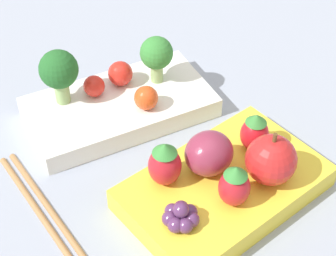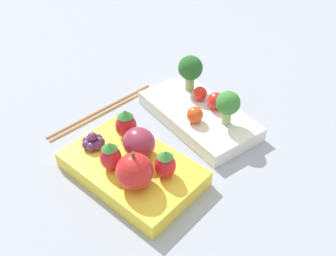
{
  "view_description": "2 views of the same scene",
  "coord_description": "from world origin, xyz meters",
  "px_view_note": "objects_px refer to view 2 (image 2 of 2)",
  "views": [
    {
      "loc": [
        -0.23,
        -0.33,
        0.41
      ],
      "look_at": [
        0.0,
        -0.0,
        0.03
      ],
      "focal_mm": 60.0,
      "sensor_mm": 36.0,
      "label": 1
    },
    {
      "loc": [
        0.3,
        -0.3,
        0.38
      ],
      "look_at": [
        0.0,
        -0.0,
        0.03
      ],
      "focal_mm": 40.0,
      "sensor_mm": 36.0,
      "label": 2
    }
  ],
  "objects_px": {
    "bento_box_savoury": "(198,115)",
    "apple": "(135,171)",
    "cherry_tomato_2": "(216,101)",
    "strawberry_1": "(126,124)",
    "broccoli_floret_0": "(228,104)",
    "cherry_tomato_1": "(195,115)",
    "plum": "(139,143)",
    "strawberry_0": "(165,164)",
    "chopsticks_pair": "(103,110)",
    "broccoli_floret_1": "(190,69)",
    "grape_cluster": "(93,142)",
    "bento_box_fruit": "(132,169)",
    "strawberry_2": "(109,155)",
    "cherry_tomato_0": "(200,94)"
  },
  "relations": [
    {
      "from": "bento_box_savoury",
      "to": "apple",
      "type": "relative_size",
      "value": 3.81
    },
    {
      "from": "cherry_tomato_2",
      "to": "strawberry_1",
      "type": "xyz_separation_m",
      "value": [
        -0.04,
        -0.15,
        0.01
      ]
    },
    {
      "from": "broccoli_floret_0",
      "to": "apple",
      "type": "bearing_deg",
      "value": -90.02
    },
    {
      "from": "broccoli_floret_0",
      "to": "cherry_tomato_2",
      "type": "bearing_deg",
      "value": 153.2
    },
    {
      "from": "cherry_tomato_1",
      "to": "plum",
      "type": "height_order",
      "value": "plum"
    },
    {
      "from": "strawberry_0",
      "to": "apple",
      "type": "bearing_deg",
      "value": -111.48
    },
    {
      "from": "plum",
      "to": "chopsticks_pair",
      "type": "xyz_separation_m",
      "value": [
        -0.14,
        0.04,
        -0.04
      ]
    },
    {
      "from": "broccoli_floret_1",
      "to": "apple",
      "type": "xyz_separation_m",
      "value": [
        0.1,
        -0.21,
        -0.01
      ]
    },
    {
      "from": "broccoli_floret_1",
      "to": "grape_cluster",
      "type": "bearing_deg",
      "value": -88.46
    },
    {
      "from": "cherry_tomato_2",
      "to": "plum",
      "type": "distance_m",
      "value": 0.16
    },
    {
      "from": "plum",
      "to": "grape_cluster",
      "type": "distance_m",
      "value": 0.07
    },
    {
      "from": "bento_box_fruit",
      "to": "strawberry_2",
      "type": "xyz_separation_m",
      "value": [
        -0.01,
        -0.02,
        0.03
      ]
    },
    {
      "from": "strawberry_2",
      "to": "plum",
      "type": "bearing_deg",
      "value": 78.06
    },
    {
      "from": "strawberry_0",
      "to": "grape_cluster",
      "type": "xyz_separation_m",
      "value": [
        -0.11,
        -0.03,
        -0.01
      ]
    },
    {
      "from": "bento_box_fruit",
      "to": "strawberry_2",
      "type": "height_order",
      "value": "strawberry_2"
    },
    {
      "from": "broccoli_floret_1",
      "to": "cherry_tomato_0",
      "type": "xyz_separation_m",
      "value": [
        0.03,
        -0.01,
        -0.03
      ]
    },
    {
      "from": "cherry_tomato_0",
      "to": "broccoli_floret_0",
      "type": "bearing_deg",
      "value": -14.58
    },
    {
      "from": "cherry_tomato_2",
      "to": "strawberry_0",
      "type": "xyz_separation_m",
      "value": [
        0.05,
        -0.16,
        0.01
      ]
    },
    {
      "from": "bento_box_fruit",
      "to": "strawberry_0",
      "type": "bearing_deg",
      "value": 18.84
    },
    {
      "from": "plum",
      "to": "strawberry_0",
      "type": "bearing_deg",
      "value": -2.69
    },
    {
      "from": "strawberry_0",
      "to": "grape_cluster",
      "type": "bearing_deg",
      "value": -163.53
    },
    {
      "from": "cherry_tomato_2",
      "to": "chopsticks_pair",
      "type": "distance_m",
      "value": 0.19
    },
    {
      "from": "cherry_tomato_0",
      "to": "strawberry_1",
      "type": "xyz_separation_m",
      "value": [
        -0.01,
        -0.15,
        0.01
      ]
    },
    {
      "from": "cherry_tomato_2",
      "to": "grape_cluster",
      "type": "xyz_separation_m",
      "value": [
        -0.06,
        -0.19,
        -0.0
      ]
    },
    {
      "from": "broccoli_floret_1",
      "to": "chopsticks_pair",
      "type": "height_order",
      "value": "broccoli_floret_1"
    },
    {
      "from": "strawberry_1",
      "to": "grape_cluster",
      "type": "bearing_deg",
      "value": -109.37
    },
    {
      "from": "apple",
      "to": "grape_cluster",
      "type": "bearing_deg",
      "value": 176.99
    },
    {
      "from": "bento_box_savoury",
      "to": "plum",
      "type": "distance_m",
      "value": 0.14
    },
    {
      "from": "grape_cluster",
      "to": "cherry_tomato_1",
      "type": "bearing_deg",
      "value": 67.08
    },
    {
      "from": "cherry_tomato_1",
      "to": "chopsticks_pair",
      "type": "xyz_separation_m",
      "value": [
        -0.14,
        -0.07,
        -0.03
      ]
    },
    {
      "from": "apple",
      "to": "bento_box_fruit",
      "type": "bearing_deg",
      "value": 147.42
    },
    {
      "from": "cherry_tomato_1",
      "to": "bento_box_fruit",
      "type": "bearing_deg",
      "value": -89.15
    },
    {
      "from": "bento_box_savoury",
      "to": "grape_cluster",
      "type": "relative_size",
      "value": 6.51
    },
    {
      "from": "strawberry_2",
      "to": "broccoli_floret_0",
      "type": "bearing_deg",
      "value": 75.42
    },
    {
      "from": "cherry_tomato_2",
      "to": "strawberry_1",
      "type": "distance_m",
      "value": 0.15
    },
    {
      "from": "strawberry_0",
      "to": "chopsticks_pair",
      "type": "xyz_separation_m",
      "value": [
        -0.19,
        0.04,
        -0.04
      ]
    },
    {
      "from": "apple",
      "to": "plum",
      "type": "xyz_separation_m",
      "value": [
        -0.04,
        0.04,
        -0.0
      ]
    },
    {
      "from": "apple",
      "to": "chopsticks_pair",
      "type": "distance_m",
      "value": 0.2
    },
    {
      "from": "chopsticks_pair",
      "to": "bento_box_fruit",
      "type": "bearing_deg",
      "value": -22.37
    },
    {
      "from": "bento_box_fruit",
      "to": "broccoli_floret_1",
      "type": "distance_m",
      "value": 0.21
    },
    {
      "from": "chopsticks_pair",
      "to": "plum",
      "type": "bearing_deg",
      "value": -16.28
    },
    {
      "from": "cherry_tomato_0",
      "to": "strawberry_0",
      "type": "xyz_separation_m",
      "value": [
        0.08,
        -0.16,
        0.01
      ]
    },
    {
      "from": "strawberry_0",
      "to": "broccoli_floret_0",
      "type": "bearing_deg",
      "value": 95.93
    },
    {
      "from": "bento_box_fruit",
      "to": "broccoli_floret_0",
      "type": "xyz_separation_m",
      "value": [
        0.03,
        0.16,
        0.05
      ]
    },
    {
      "from": "apple",
      "to": "strawberry_0",
      "type": "bearing_deg",
      "value": 68.52
    },
    {
      "from": "cherry_tomato_2",
      "to": "plum",
      "type": "height_order",
      "value": "plum"
    },
    {
      "from": "cherry_tomato_1",
      "to": "strawberry_2",
      "type": "xyz_separation_m",
      "value": [
        -0.01,
        -0.15,
        0.01
      ]
    },
    {
      "from": "cherry_tomato_0",
      "to": "strawberry_1",
      "type": "distance_m",
      "value": 0.15
    },
    {
      "from": "bento_box_fruit",
      "to": "strawberry_0",
      "type": "xyz_separation_m",
      "value": [
        0.05,
        0.02,
        0.03
      ]
    },
    {
      "from": "bento_box_fruit",
      "to": "strawberry_1",
      "type": "bearing_deg",
      "value": 146.6
    }
  ]
}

